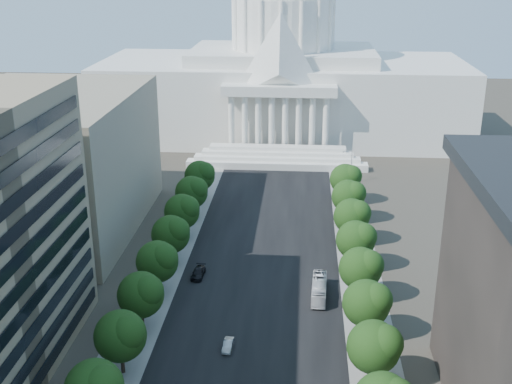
# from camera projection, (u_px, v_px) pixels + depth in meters

# --- Properties ---
(road_asphalt) EXTENTS (30.00, 260.00, 0.01)m
(road_asphalt) POSITION_uv_depth(u_px,v_px,m) (264.00, 253.00, 132.06)
(road_asphalt) COLOR black
(road_asphalt) RESTS_ON ground
(sidewalk_left) EXTENTS (8.00, 260.00, 0.02)m
(sidewalk_left) POSITION_uv_depth(u_px,v_px,m) (173.00, 250.00, 133.41)
(sidewalk_left) COLOR gray
(sidewalk_left) RESTS_ON ground
(sidewalk_right) EXTENTS (8.00, 260.00, 0.02)m
(sidewalk_right) POSITION_uv_depth(u_px,v_px,m) (357.00, 256.00, 130.71)
(sidewalk_right) COLOR gray
(sidewalk_right) RESTS_ON ground
(capitol) EXTENTS (120.00, 56.00, 73.00)m
(capitol) POSITION_uv_depth(u_px,v_px,m) (282.00, 76.00, 213.98)
(capitol) COLOR white
(capitol) RESTS_ON ground
(office_block_left_far) EXTENTS (38.00, 52.00, 30.00)m
(office_block_left_far) POSITION_uv_depth(u_px,v_px,m) (48.00, 163.00, 139.66)
(office_block_left_far) COLOR gray
(office_block_left_far) RESTS_ON ground
(tree_l_d) EXTENTS (7.79, 7.60, 9.97)m
(tree_l_d) POSITION_uv_depth(u_px,v_px,m) (122.00, 335.00, 91.60)
(tree_l_d) COLOR #33261C
(tree_l_d) RESTS_ON ground
(tree_l_e) EXTENTS (7.79, 7.60, 9.97)m
(tree_l_e) POSITION_uv_depth(u_px,v_px,m) (142.00, 294.00, 102.83)
(tree_l_e) COLOR #33261C
(tree_l_e) RESTS_ON ground
(tree_l_f) EXTENTS (7.79, 7.60, 9.97)m
(tree_l_f) POSITION_uv_depth(u_px,v_px,m) (159.00, 261.00, 114.06)
(tree_l_f) COLOR #33261C
(tree_l_f) RESTS_ON ground
(tree_l_g) EXTENTS (7.79, 7.60, 9.97)m
(tree_l_g) POSITION_uv_depth(u_px,v_px,m) (172.00, 233.00, 125.29)
(tree_l_g) COLOR #33261C
(tree_l_g) RESTS_ON ground
(tree_l_h) EXTENTS (7.79, 7.60, 9.97)m
(tree_l_h) POSITION_uv_depth(u_px,v_px,m) (183.00, 211.00, 136.53)
(tree_l_h) COLOR #33261C
(tree_l_h) RESTS_ON ground
(tree_l_i) EXTENTS (7.79, 7.60, 9.97)m
(tree_l_i) POSITION_uv_depth(u_px,v_px,m) (193.00, 191.00, 147.76)
(tree_l_i) COLOR #33261C
(tree_l_i) RESTS_ON ground
(tree_l_j) EXTENTS (7.79, 7.60, 9.97)m
(tree_l_j) POSITION_uv_depth(u_px,v_px,m) (201.00, 175.00, 158.99)
(tree_l_j) COLOR #33261C
(tree_l_j) RESTS_ON ground
(tree_r_d) EXTENTS (7.79, 7.60, 9.97)m
(tree_r_d) POSITION_uv_depth(u_px,v_px,m) (376.00, 346.00, 89.04)
(tree_r_d) COLOR #33261C
(tree_r_d) RESTS_ON ground
(tree_r_e) EXTENTS (7.79, 7.60, 9.97)m
(tree_r_e) POSITION_uv_depth(u_px,v_px,m) (369.00, 302.00, 100.27)
(tree_r_e) COLOR #33261C
(tree_r_e) RESTS_ON ground
(tree_r_f) EXTENTS (7.79, 7.60, 9.97)m
(tree_r_f) POSITION_uv_depth(u_px,v_px,m) (363.00, 268.00, 111.50)
(tree_r_f) COLOR #33261C
(tree_r_f) RESTS_ON ground
(tree_r_g) EXTENTS (7.79, 7.60, 9.97)m
(tree_r_g) POSITION_uv_depth(u_px,v_px,m) (357.00, 239.00, 122.74)
(tree_r_g) COLOR #33261C
(tree_r_g) RESTS_ON ground
(tree_r_h) EXTENTS (7.79, 7.60, 9.97)m
(tree_r_h) POSITION_uv_depth(u_px,v_px,m) (353.00, 215.00, 133.97)
(tree_r_h) COLOR #33261C
(tree_r_h) RESTS_ON ground
(tree_r_i) EXTENTS (7.79, 7.60, 9.97)m
(tree_r_i) POSITION_uv_depth(u_px,v_px,m) (350.00, 195.00, 145.20)
(tree_r_i) COLOR #33261C
(tree_r_i) RESTS_ON ground
(tree_r_j) EXTENTS (7.79, 7.60, 9.97)m
(tree_r_j) POSITION_uv_depth(u_px,v_px,m) (347.00, 178.00, 156.43)
(tree_r_j) COLOR #33261C
(tree_r_j) RESTS_ON ground
(streetlight_c) EXTENTS (2.61, 0.44, 9.00)m
(streetlight_c) POSITION_uv_depth(u_px,v_px,m) (378.00, 306.00, 100.56)
(streetlight_c) COLOR gray
(streetlight_c) RESTS_ON ground
(streetlight_d) EXTENTS (2.61, 0.44, 9.00)m
(streetlight_d) POSITION_uv_depth(u_px,v_px,m) (365.00, 240.00, 123.96)
(streetlight_d) COLOR gray
(streetlight_d) RESTS_ON ground
(streetlight_e) EXTENTS (2.61, 0.44, 9.00)m
(streetlight_e) POSITION_uv_depth(u_px,v_px,m) (356.00, 195.00, 147.36)
(streetlight_e) COLOR gray
(streetlight_e) RESTS_ON ground
(streetlight_f) EXTENTS (2.61, 0.44, 9.00)m
(streetlight_f) POSITION_uv_depth(u_px,v_px,m) (349.00, 162.00, 170.76)
(streetlight_f) COLOR gray
(streetlight_f) RESTS_ON ground
(car_silver) EXTENTS (1.62, 4.09, 1.32)m
(car_silver) POSITION_uv_depth(u_px,v_px,m) (228.00, 345.00, 99.39)
(car_silver) COLOR #A8ACB0
(car_silver) RESTS_ON ground
(car_dark_b) EXTENTS (2.45, 5.45, 1.55)m
(car_dark_b) POSITION_uv_depth(u_px,v_px,m) (198.00, 273.00, 121.85)
(car_dark_b) COLOR black
(car_dark_b) RESTS_ON ground
(city_bus) EXTENTS (2.95, 10.72, 2.96)m
(city_bus) POSITION_uv_depth(u_px,v_px,m) (319.00, 289.00, 114.57)
(city_bus) COLOR silver
(city_bus) RESTS_ON ground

